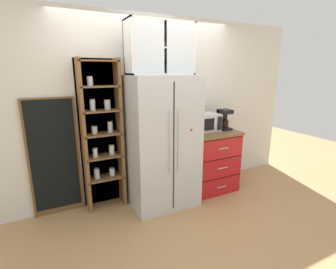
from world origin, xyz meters
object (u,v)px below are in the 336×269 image
object	(u,v)px
coffee_maker	(224,119)
mug_charcoal	(211,128)
mug_sage	(210,127)
refrigerator	(161,142)
chalkboard_menu	(54,158)
microwave	(204,122)
bottle_cobalt	(208,123)

from	to	relation	value
coffee_maker	mug_charcoal	world-z (taller)	coffee_maker
coffee_maker	mug_sage	size ratio (longest dim) A/B	2.68
mug_charcoal	refrigerator	bearing A→B (deg)	-177.25
refrigerator	chalkboard_menu	world-z (taller)	refrigerator
refrigerator	coffee_maker	world-z (taller)	refrigerator
refrigerator	chalkboard_menu	xyz separation A→B (m)	(-1.33, 0.33, -0.12)
refrigerator	microwave	bearing A→B (deg)	7.16
refrigerator	mug_sage	world-z (taller)	refrigerator
microwave	coffee_maker	xyz separation A→B (m)	(0.34, -0.04, 0.03)
mug_sage	mug_charcoal	world-z (taller)	mug_sage
mug_charcoal	chalkboard_menu	bearing A→B (deg)	172.35
mug_sage	coffee_maker	bearing A→B (deg)	-6.03
mug_sage	bottle_cobalt	bearing A→B (deg)	92.25
refrigerator	coffee_maker	distance (m)	1.10
bottle_cobalt	chalkboard_menu	distance (m)	2.20
coffee_maker	bottle_cobalt	xyz separation A→B (m)	(-0.24, 0.07, -0.04)
mug_sage	mug_charcoal	bearing A→B (deg)	-89.46
mug_charcoal	chalkboard_menu	size ratio (longest dim) A/B	0.07
refrigerator	bottle_cobalt	world-z (taller)	refrigerator
bottle_cobalt	chalkboard_menu	world-z (taller)	chalkboard_menu
mug_charcoal	microwave	bearing A→B (deg)	151.93
coffee_maker	bottle_cobalt	bearing A→B (deg)	164.09
refrigerator	mug_sage	bearing A→B (deg)	5.18
refrigerator	chalkboard_menu	size ratio (longest dim) A/B	1.17
refrigerator	chalkboard_menu	distance (m)	1.37
coffee_maker	bottle_cobalt	size ratio (longest dim) A/B	1.20
microwave	mug_sage	distance (m)	0.13
mug_sage	microwave	bearing A→B (deg)	170.23
bottle_cobalt	chalkboard_menu	bearing A→B (deg)	174.39
microwave	mug_sage	xyz separation A→B (m)	(0.10, -0.02, -0.08)
microwave	coffee_maker	world-z (taller)	coffee_maker
bottle_cobalt	coffee_maker	bearing A→B (deg)	-15.91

